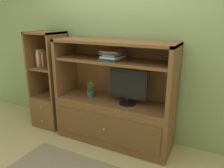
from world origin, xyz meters
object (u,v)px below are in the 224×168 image
object	(u,v)px
potted_plant	(91,93)
bookshelf_tall	(51,95)
media_console	(114,110)
upright_book_row	(43,59)
magazine_stack	(113,55)
tv_monitor	(128,86)

from	to	relation	value
potted_plant	bookshelf_tall	world-z (taller)	bookshelf_tall
media_console	potted_plant	bearing A→B (deg)	-176.08
potted_plant	upright_book_row	bearing A→B (deg)	178.75
magazine_stack	bookshelf_tall	xyz separation A→B (m)	(-1.14, 0.01, -0.75)
tv_monitor	bookshelf_tall	size ratio (longest dim) A/B	0.34
tv_monitor	bookshelf_tall	distance (m)	1.42
tv_monitor	upright_book_row	world-z (taller)	upright_book_row
potted_plant	upright_book_row	size ratio (longest dim) A/B	0.84
bookshelf_tall	upright_book_row	world-z (taller)	bookshelf_tall
media_console	potted_plant	world-z (taller)	media_console
potted_plant	magazine_stack	size ratio (longest dim) A/B	0.67
potted_plant	bookshelf_tall	distance (m)	0.81
potted_plant	bookshelf_tall	bearing A→B (deg)	177.82
bookshelf_tall	potted_plant	bearing A→B (deg)	-2.18
upright_book_row	magazine_stack	bearing A→B (deg)	-0.13
media_console	bookshelf_tall	size ratio (longest dim) A/B	1.08
magazine_stack	upright_book_row	bearing A→B (deg)	179.87
media_console	potted_plant	xyz separation A→B (m)	(-0.36, -0.02, 0.20)
tv_monitor	potted_plant	bearing A→B (deg)	179.11
media_console	tv_monitor	xyz separation A→B (m)	(0.22, -0.03, 0.39)
tv_monitor	potted_plant	distance (m)	0.61
potted_plant	upright_book_row	xyz separation A→B (m)	(-0.88, 0.02, 0.42)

